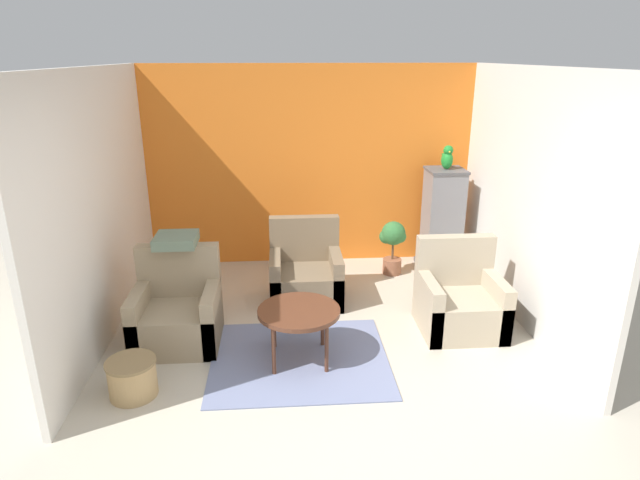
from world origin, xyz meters
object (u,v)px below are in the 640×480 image
coffee_table (299,314)px  wicker_basket (132,377)px  parrot (447,158)px  potted_plant (393,241)px  armchair_left (178,315)px  birdcage (442,221)px  armchair_right (459,302)px  armchair_middle (306,276)px

coffee_table → wicker_basket: (-1.37, -0.43, -0.29)m
parrot → coffee_table: bearing=-132.2°
wicker_basket → potted_plant: bearing=42.2°
potted_plant → armchair_left: bearing=-147.4°
birdcage → wicker_basket: 4.17m
armchair_right → birdcage: (0.27, 1.62, 0.35)m
coffee_table → potted_plant: size_ratio=1.07×
birdcage → armchair_middle: bearing=-155.2°
armchair_right → wicker_basket: armchair_right is taller
potted_plant → wicker_basket: (-2.62, -2.38, -0.26)m
coffee_table → parrot: size_ratio=2.45×
armchair_middle → wicker_basket: (-1.49, -1.71, -0.12)m
armchair_right → armchair_middle: (-1.51, 0.79, 0.00)m
coffee_table → parrot: (1.90, 2.10, 0.98)m
potted_plant → wicker_basket: bearing=-137.8°
birdcage → parrot: parrot is taller
armchair_left → parrot: size_ratio=3.02×
birdcage → armchair_right: bearing=-99.6°
coffee_table → wicker_basket: 1.47m
armchair_middle → parrot: size_ratio=3.02×
armchair_left → armchair_middle: size_ratio=1.00×
armchair_right → armchair_middle: 1.71m
armchair_left → parrot: (3.05, 1.68, 1.16)m
armchair_left → wicker_basket: bearing=-104.8°
coffee_table → armchair_left: size_ratio=0.81×
armchair_right → armchair_middle: same height
birdcage → parrot: 0.80m
birdcage → parrot: bearing=90.0°
armchair_left → wicker_basket: (-0.23, -0.85, -0.12)m
armchair_left → wicker_basket: size_ratio=2.25×
armchair_right → parrot: 2.01m
potted_plant → parrot: bearing=12.9°
parrot → armchair_middle: bearing=-155.2°
coffee_table → armchair_left: armchair_left is taller
armchair_right → parrot: (0.27, 1.62, 1.16)m
wicker_basket → birdcage: bearing=37.7°
armchair_middle → parrot: parrot is taller
armchair_middle → parrot: (1.78, 0.83, 1.16)m
armchair_left → armchair_middle: bearing=34.0°
parrot → wicker_basket: bearing=-142.3°
coffee_table → wicker_basket: coffee_table is taller
parrot → potted_plant: 1.22m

